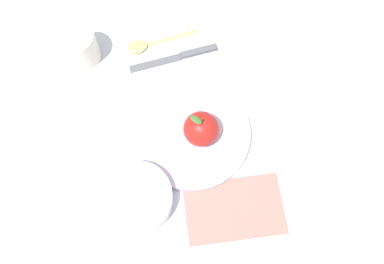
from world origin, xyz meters
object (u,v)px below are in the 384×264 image
at_px(dinner_plate, 192,133).
at_px(cup, 79,45).
at_px(knife, 182,56).
at_px(apple, 201,129).
at_px(side_bowl, 136,198).
at_px(linen_napkin, 234,209).
at_px(spoon, 145,45).

height_order(dinner_plate, cup, cup).
height_order(cup, knife, cup).
height_order(apple, side_bowl, apple).
bearing_deg(linen_napkin, apple, -60.64).
relative_size(side_bowl, knife, 0.72).
xyz_separation_m(dinner_plate, cup, (0.26, -0.17, 0.03)).
distance_m(apple, linen_napkin, 0.17).
height_order(spoon, linen_napkin, spoon).
distance_m(side_bowl, linen_napkin, 0.19).
bearing_deg(spoon, apple, 124.57).
height_order(dinner_plate, apple, apple).
height_order(dinner_plate, spoon, dinner_plate).
distance_m(dinner_plate, side_bowl, 0.17).
bearing_deg(apple, side_bowl, 51.76).
relative_size(apple, cup, 1.02).
distance_m(dinner_plate, linen_napkin, 0.17).
distance_m(spoon, linen_napkin, 0.41).
xyz_separation_m(dinner_plate, linen_napkin, (-0.09, 0.14, -0.01)).
bearing_deg(spoon, dinner_plate, 121.69).
relative_size(dinner_plate, apple, 2.91).
bearing_deg(cup, apple, 148.35).
bearing_deg(dinner_plate, spoon, -58.31).
xyz_separation_m(dinner_plate, knife, (0.04, -0.18, -0.01)).
distance_m(side_bowl, spoon, 0.35).
height_order(apple, knife, apple).
bearing_deg(linen_napkin, cup, -40.98).
bearing_deg(knife, linen_napkin, 112.49).
bearing_deg(knife, spoon, -12.95).
bearing_deg(apple, spoon, -55.43).
xyz_separation_m(apple, spoon, (0.14, -0.21, -0.05)).
relative_size(side_bowl, linen_napkin, 0.73).
distance_m(cup, knife, 0.22).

